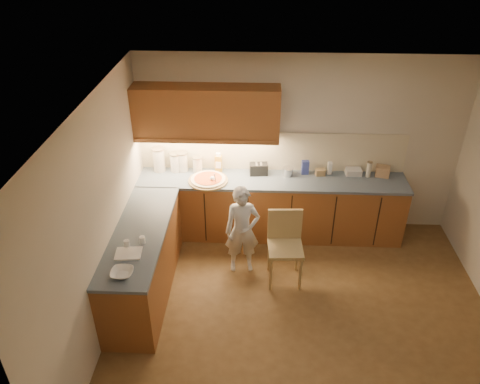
{
  "coord_description": "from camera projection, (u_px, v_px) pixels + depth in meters",
  "views": [
    {
      "loc": [
        -0.57,
        -3.99,
        4.18
      ],
      "look_at": [
        -0.8,
        1.2,
        1.0
      ],
      "focal_mm": 35.0,
      "sensor_mm": 36.0,
      "label": 1
    }
  ],
  "objects": [
    {
      "name": "blue_box",
      "position": [
        305.0,
        167.0,
        6.62
      ],
      "size": [
        0.11,
        0.08,
        0.2
      ],
      "primitive_type": "cube",
      "rotation": [
        0.0,
        0.0,
        0.07
      ],
      "color": "#303D90",
      "rests_on": "l_counter"
    },
    {
      "name": "mixing_bowl",
      "position": [
        122.0,
        273.0,
        4.82
      ],
      "size": [
        0.24,
        0.24,
        0.06
      ],
      "primitive_type": "imported",
      "rotation": [
        0.0,
        0.0,
        0.01
      ],
      "color": "white",
      "rests_on": "l_counter"
    },
    {
      "name": "canister_b",
      "position": [
        176.0,
        162.0,
        6.67
      ],
      "size": [
        0.16,
        0.16,
        0.28
      ],
      "rotation": [
        0.0,
        0.0,
        -0.29
      ],
      "color": "white",
      "rests_on": "l_counter"
    },
    {
      "name": "l_counter",
      "position": [
        231.0,
        223.0,
        6.41
      ],
      "size": [
        3.77,
        2.62,
        0.92
      ],
      "color": "brown",
      "rests_on": "ground"
    },
    {
      "name": "flat_pack",
      "position": [
        353.0,
        172.0,
        6.63
      ],
      "size": [
        0.22,
        0.16,
        0.09
      ],
      "primitive_type": "cube",
      "rotation": [
        0.0,
        0.0,
        0.02
      ],
      "color": "silver",
      "rests_on": "l_counter"
    },
    {
      "name": "room",
      "position": [
        314.0,
        199.0,
        4.68
      ],
      "size": [
        4.54,
        4.5,
        2.62
      ],
      "color": "brown",
      "rests_on": "ground"
    },
    {
      "name": "white_bottle",
      "position": [
        330.0,
        168.0,
        6.62
      ],
      "size": [
        0.06,
        0.06,
        0.18
      ],
      "primitive_type": "cube",
      "rotation": [
        0.0,
        0.0,
        0.01
      ],
      "color": "white",
      "rests_on": "l_counter"
    },
    {
      "name": "steel_pot",
      "position": [
        288.0,
        172.0,
        6.6
      ],
      "size": [
        0.15,
        0.15,
        0.12
      ],
      "color": "silver",
      "rests_on": "l_counter"
    },
    {
      "name": "upper_cabinets",
      "position": [
        206.0,
        112.0,
        6.19
      ],
      "size": [
        1.95,
        0.36,
        0.73
      ],
      "color": "brown",
      "rests_on": "ground"
    },
    {
      "name": "spice_jar_b",
      "position": [
        142.0,
        240.0,
        5.27
      ],
      "size": [
        0.08,
        0.08,
        0.09
      ],
      "primitive_type": "cylinder",
      "rotation": [
        0.0,
        0.0,
        -0.26
      ],
      "color": "white",
      "rests_on": "l_counter"
    },
    {
      "name": "child",
      "position": [
        242.0,
        230.0,
        6.01
      ],
      "size": [
        0.49,
        0.35,
        1.24
      ],
      "primitive_type": "imported",
      "rotation": [
        0.0,
        0.0,
        0.13
      ],
      "color": "silver",
      "rests_on": "ground"
    },
    {
      "name": "card_box_a",
      "position": [
        320.0,
        172.0,
        6.61
      ],
      "size": [
        0.14,
        0.1,
        0.09
      ],
      "primitive_type": "cube",
      "rotation": [
        0.0,
        0.0,
        0.07
      ],
      "color": "tan",
      "rests_on": "l_counter"
    },
    {
      "name": "canister_a",
      "position": [
        159.0,
        159.0,
        6.66
      ],
      "size": [
        0.18,
        0.18,
        0.36
      ],
      "rotation": [
        0.0,
        0.0,
        -0.37
      ],
      "color": "beige",
      "rests_on": "l_counter"
    },
    {
      "name": "wooden_chair",
      "position": [
        285.0,
        241.0,
        5.91
      ],
      "size": [
        0.45,
        0.45,
        0.96
      ],
      "rotation": [
        0.0,
        0.0,
        0.05
      ],
      "color": "tan",
      "rests_on": "ground"
    },
    {
      "name": "backsplash",
      "position": [
        272.0,
        151.0,
        6.63
      ],
      "size": [
        3.75,
        0.02,
        0.58
      ],
      "primitive_type": "cube",
      "color": "beige",
      "rests_on": "l_counter"
    },
    {
      "name": "canister_d",
      "position": [
        197.0,
        164.0,
        6.67
      ],
      "size": [
        0.14,
        0.14,
        0.23
      ],
      "rotation": [
        0.0,
        0.0,
        -0.01
      ],
      "color": "beige",
      "rests_on": "l_counter"
    },
    {
      "name": "pizza_on_board",
      "position": [
        208.0,
        180.0,
        6.47
      ],
      "size": [
        0.55,
        0.55,
        0.22
      ],
      "rotation": [
        0.0,
        0.0,
        0.29
      ],
      "color": "#A68953",
      "rests_on": "l_counter"
    },
    {
      "name": "oil_jug",
      "position": [
        219.0,
        163.0,
        6.65
      ],
      "size": [
        0.1,
        0.08,
        0.3
      ],
      "rotation": [
        0.0,
        0.0,
        -0.07
      ],
      "color": "#AC8722",
      "rests_on": "l_counter"
    },
    {
      "name": "card_box_b",
      "position": [
        383.0,
        171.0,
        6.58
      ],
      "size": [
        0.22,
        0.19,
        0.15
      ],
      "primitive_type": "cube",
      "rotation": [
        0.0,
        0.0,
        -0.25
      ],
      "color": "tan",
      "rests_on": "l_counter"
    },
    {
      "name": "canister_c",
      "position": [
        182.0,
        162.0,
        6.67
      ],
      "size": [
        0.16,
        0.16,
        0.3
      ],
      "rotation": [
        0.0,
        0.0,
        -0.42
      ],
      "color": "silver",
      "rests_on": "l_counter"
    },
    {
      "name": "spice_jar_a",
      "position": [
        127.0,
        244.0,
        5.21
      ],
      "size": [
        0.08,
        0.08,
        0.09
      ],
      "primitive_type": "cylinder",
      "rotation": [
        0.0,
        0.0,
        -0.19
      ],
      "color": "silver",
      "rests_on": "l_counter"
    },
    {
      "name": "tall_jar",
      "position": [
        369.0,
        169.0,
        6.54
      ],
      "size": [
        0.08,
        0.08,
        0.23
      ],
      "rotation": [
        0.0,
        0.0,
        -0.15
      ],
      "color": "beige",
      "rests_on": "l_counter"
    },
    {
      "name": "dough_cloth",
      "position": [
        128.0,
        254.0,
        5.12
      ],
      "size": [
        0.3,
        0.25,
        0.02
      ],
      "primitive_type": "cube",
      "rotation": [
        0.0,
        0.0,
        0.1
      ],
      "color": "white",
      "rests_on": "l_counter"
    },
    {
      "name": "toaster",
      "position": [
        259.0,
        169.0,
        6.62
      ],
      "size": [
        0.27,
        0.17,
        0.17
      ],
      "rotation": [
        0.0,
        0.0,
        0.09
      ],
      "color": "black",
      "rests_on": "l_counter"
    }
  ]
}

